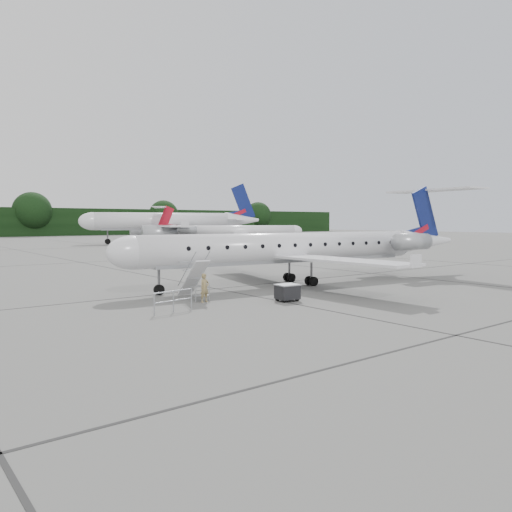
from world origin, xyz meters
TOP-DOWN VIEW (x-y plane):
  - ground at (0.00, 0.00)m, footprint 320.00×320.00m
  - main_regional_jet at (-1.52, 5.92)m, footprint 29.14×22.44m
  - airstair at (-9.70, 4.56)m, footprint 1.13×2.59m
  - passenger at (-9.86, 3.16)m, footprint 0.60×0.45m
  - safety_railing at (-12.55, 1.61)m, footprint 2.18×0.47m
  - baggage_cart at (-6.18, 0.75)m, footprint 1.20×1.00m
  - bg_narrowbody at (20.77, 67.06)m, footprint 37.39×30.90m
  - bg_regional_right at (29.80, 54.91)m, footprint 32.41×29.84m

SIDE VIEW (x-z plane):
  - ground at x=0.00m, z-range 0.00..0.00m
  - baggage_cart at x=-6.18m, z-range 0.00..0.97m
  - safety_railing at x=-12.55m, z-range 0.00..1.00m
  - passenger at x=-9.86m, z-range 0.00..1.52m
  - airstair at x=-9.70m, z-range 0.00..2.18m
  - bg_regional_right at x=29.80m, z-range 0.00..6.93m
  - main_regional_jet at x=-1.52m, z-range 0.00..6.96m
  - bg_narrowbody at x=20.77m, z-range 0.00..11.67m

